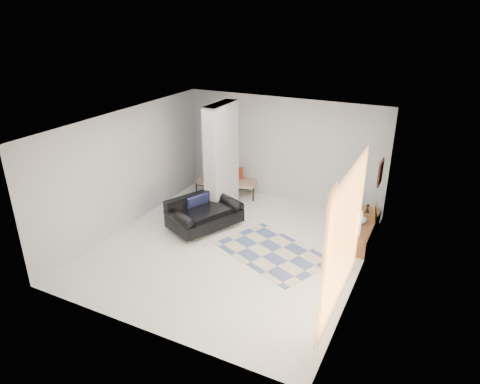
% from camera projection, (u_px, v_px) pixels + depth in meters
% --- Properties ---
extents(floor, '(6.00, 6.00, 0.00)m').
position_uv_depth(floor, '(232.00, 247.00, 9.48)').
color(floor, white).
rests_on(floor, ground).
extents(ceiling, '(6.00, 6.00, 0.00)m').
position_uv_depth(ceiling, '(230.00, 123.00, 8.38)').
color(ceiling, white).
rests_on(ceiling, wall_back).
extents(wall_back, '(6.00, 0.00, 6.00)m').
position_uv_depth(wall_back, '(283.00, 150.00, 11.40)').
color(wall_back, silver).
rests_on(wall_back, ground).
extents(wall_front, '(6.00, 0.00, 6.00)m').
position_uv_depth(wall_front, '(139.00, 258.00, 6.46)').
color(wall_front, silver).
rests_on(wall_front, ground).
extents(wall_left, '(0.00, 6.00, 6.00)m').
position_uv_depth(wall_left, '(127.00, 169.00, 10.05)').
color(wall_left, silver).
rests_on(wall_left, ground).
extents(wall_right, '(0.00, 6.00, 6.00)m').
position_uv_depth(wall_right, '(364.00, 215.00, 7.80)').
color(wall_right, silver).
rests_on(wall_right, ground).
extents(partition_column, '(0.35, 1.20, 2.80)m').
position_uv_depth(partition_column, '(222.00, 159.00, 10.69)').
color(partition_column, '#ADB1B4').
rests_on(partition_column, floor).
extents(hallway_door, '(0.85, 0.06, 2.04)m').
position_uv_depth(hallway_door, '(214.00, 153.00, 12.37)').
color(hallway_door, white).
rests_on(hallway_door, floor).
extents(curtain, '(0.00, 2.55, 2.55)m').
position_uv_depth(curtain, '(345.00, 239.00, 6.87)').
color(curtain, gold).
rests_on(curtain, wall_right).
extents(wall_art, '(0.04, 0.45, 0.55)m').
position_uv_depth(wall_art, '(381.00, 172.00, 9.12)').
color(wall_art, '#3C1C10').
rests_on(wall_art, wall_right).
extents(media_console, '(0.45, 1.84, 0.80)m').
position_uv_depth(media_console, '(363.00, 230.00, 9.77)').
color(media_console, brown).
rests_on(media_console, floor).
extents(loveseat, '(1.58, 1.93, 0.76)m').
position_uv_depth(loveseat, '(203.00, 213.00, 10.24)').
color(loveseat, silver).
rests_on(loveseat, floor).
extents(daybed, '(1.77, 1.06, 0.77)m').
position_uv_depth(daybed, '(227.00, 180.00, 12.09)').
color(daybed, black).
rests_on(daybed, floor).
extents(area_rug, '(2.70, 2.31, 0.01)m').
position_uv_depth(area_rug, '(273.00, 252.00, 9.27)').
color(area_rug, beige).
rests_on(area_rug, floor).
extents(cylinder_lamp, '(0.10, 0.10, 0.56)m').
position_uv_depth(cylinder_lamp, '(359.00, 223.00, 9.05)').
color(cylinder_lamp, silver).
rests_on(cylinder_lamp, media_console).
extents(bronze_figurine, '(0.11, 0.11, 0.22)m').
position_uv_depth(bronze_figurine, '(368.00, 208.00, 10.13)').
color(bronze_figurine, black).
rests_on(bronze_figurine, media_console).
extents(vase, '(0.24, 0.24, 0.22)m').
position_uv_depth(vase, '(362.00, 219.00, 9.64)').
color(vase, white).
rests_on(vase, media_console).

